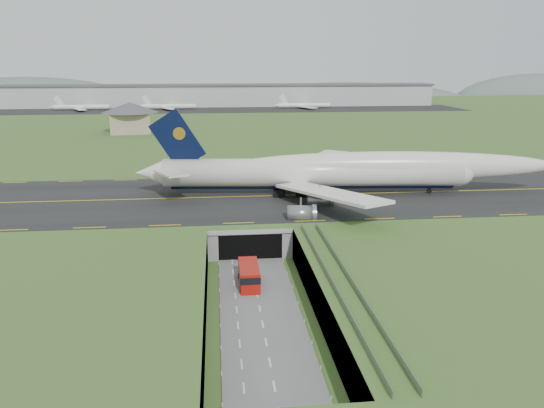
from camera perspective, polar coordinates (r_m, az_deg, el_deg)
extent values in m
plane|color=#3F6126|center=(93.40, -1.99, -7.79)|extent=(900.00, 900.00, 0.00)
cube|color=gray|center=(92.28, -2.01, -6.07)|extent=(800.00, 800.00, 6.00)
cube|color=slate|center=(86.51, -1.63, -9.64)|extent=(12.00, 75.00, 0.20)
cube|color=black|center=(122.81, -3.12, 0.79)|extent=(800.00, 44.00, 0.18)
cube|color=gray|center=(109.47, -2.73, -1.30)|extent=(16.00, 22.00, 1.00)
cube|color=gray|center=(110.05, -6.36, -2.65)|extent=(2.00, 22.00, 6.00)
cube|color=gray|center=(110.79, 0.91, -2.43)|extent=(2.00, 22.00, 6.00)
cube|color=black|center=(105.61, -2.55, -3.61)|extent=(12.00, 12.00, 5.00)
cube|color=#A8A8A3|center=(98.90, -2.35, -3.02)|extent=(17.00, 0.50, 0.80)
cube|color=#A8A8A3|center=(75.83, 7.41, -8.72)|extent=(3.00, 53.00, 0.50)
cube|color=gray|center=(75.24, 6.39, -8.27)|extent=(0.06, 53.00, 1.00)
cube|color=gray|center=(75.86, 8.47, -8.14)|extent=(0.06, 53.00, 1.00)
cylinder|color=#A8A8A3|center=(59.19, 12.36, -19.66)|extent=(0.90, 0.90, 5.60)
cylinder|color=#A8A8A3|center=(68.92, 9.19, -14.14)|extent=(0.90, 0.90, 5.60)
cylinder|color=#A8A8A3|center=(79.28, 6.92, -10.00)|extent=(0.90, 0.90, 5.60)
cylinder|color=#A8A8A3|center=(90.04, 5.23, -6.81)|extent=(0.90, 0.90, 5.60)
cylinder|color=silver|center=(124.46, 4.38, 3.41)|extent=(69.82, 12.81, 6.54)
sphere|color=silver|center=(132.22, 19.58, 3.27)|extent=(6.97, 6.97, 6.41)
cone|color=silver|center=(126.77, -12.94, 3.28)|extent=(7.69, 6.84, 6.22)
ellipsoid|color=silver|center=(127.26, 12.86, 4.01)|extent=(77.15, 12.96, 6.87)
ellipsoid|color=black|center=(131.72, 19.19, 3.62)|extent=(4.82, 3.27, 2.29)
cylinder|color=black|center=(125.00, 4.35, 2.26)|extent=(66.02, 8.71, 2.75)
cube|color=silver|center=(140.83, 4.61, 4.33)|extent=(23.51, 29.16, 2.75)
cube|color=silver|center=(132.78, -9.71, 4.64)|extent=(10.01, 11.94, 1.05)
cube|color=silver|center=(109.03, 6.19, 1.16)|extent=(19.35, 30.81, 2.75)
cube|color=silver|center=(117.92, -10.82, 3.30)|extent=(8.60, 12.16, 1.05)
cube|color=black|center=(124.26, -10.13, 6.79)|extent=(13.01, 1.79, 14.47)
cylinder|color=#C3852E|center=(123.98, -9.93, 7.50)|extent=(2.92, 0.97, 2.86)
cylinder|color=slate|center=(134.86, 4.29, 2.49)|extent=(5.60, 3.84, 3.37)
cylinder|color=slate|center=(145.00, 2.01, 3.40)|extent=(5.60, 3.84, 3.37)
cylinder|color=slate|center=(116.06, 5.12, 0.42)|extent=(5.60, 3.84, 3.37)
cylinder|color=slate|center=(105.32, 3.10, -1.05)|extent=(5.60, 3.84, 3.37)
cylinder|color=black|center=(130.91, 16.55, 1.36)|extent=(1.17, 0.61, 1.12)
cube|color=black|center=(125.09, 2.24, 1.44)|extent=(6.76, 7.68, 1.43)
cube|color=#A9130B|center=(89.00, -2.49, -7.65)|extent=(3.21, 8.59, 3.44)
cube|color=black|center=(88.73, -2.50, -7.24)|extent=(3.28, 8.71, 1.15)
cube|color=black|center=(89.56, -2.48, -8.49)|extent=(2.98, 8.02, 0.57)
cylinder|color=black|center=(86.81, -3.36, -9.19)|extent=(0.40, 1.03, 1.03)
cylinder|color=black|center=(92.06, -3.53, -7.74)|extent=(0.40, 1.03, 1.03)
cylinder|color=black|center=(86.98, -1.37, -9.12)|extent=(0.40, 1.03, 1.03)
cylinder|color=black|center=(92.22, -1.67, -7.67)|extent=(0.40, 1.03, 1.03)
cube|color=tan|center=(244.89, -14.94, 8.44)|extent=(18.60, 18.60, 8.95)
cone|color=#4C4C51|center=(244.28, -15.05, 10.01)|extent=(27.28, 27.28, 4.48)
cube|color=#B2B2B2|center=(386.66, -5.26, 11.53)|extent=(300.00, 22.00, 15.00)
cube|color=#4C4C51|center=(386.29, -5.29, 12.64)|extent=(302.00, 24.00, 1.20)
cube|color=black|center=(357.26, -5.15, 10.07)|extent=(320.00, 50.00, 0.08)
cylinder|color=silver|center=(372.33, -19.82, 9.78)|extent=(34.00, 3.20, 3.20)
cylinder|color=silver|center=(363.35, -11.08, 10.27)|extent=(34.00, 3.20, 3.20)
cylinder|color=silver|center=(366.96, 3.44, 10.55)|extent=(34.00, 3.20, 3.20)
ellipsoid|color=#51615B|center=(546.02, -24.97, 9.36)|extent=(220.00, 77.00, 56.00)
ellipsoid|color=#51615B|center=(532.59, 7.78, 10.49)|extent=(260.00, 91.00, 44.00)
ellipsoid|color=#51615B|center=(611.55, 26.58, 9.64)|extent=(180.00, 63.00, 60.00)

